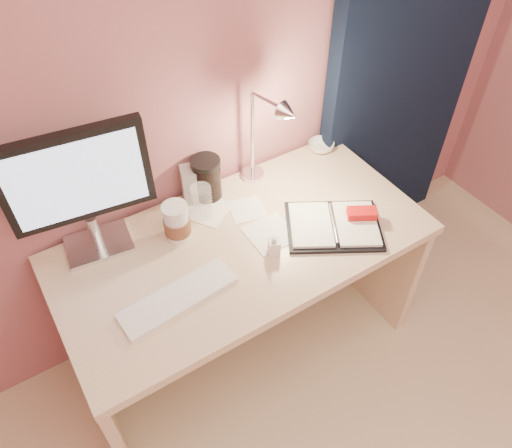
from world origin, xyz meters
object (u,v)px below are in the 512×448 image
monitor (79,184)px  lotion_bottle (274,244)px  dark_jar (207,180)px  planner (336,224)px  coffee_cup (177,223)px  clear_cup (202,202)px  desk_lamp (260,139)px  desk (234,267)px  product_box (195,183)px  bowl (321,146)px  keyboard (178,298)px

monitor → lotion_bottle: monitor is taller
dark_jar → planner: bearing=-51.9°
planner → coffee_cup: bearing=-176.6°
clear_cup → desk_lamp: bearing=-1.6°
clear_cup → dark_jar: bearing=51.6°
desk → coffee_cup: coffee_cup is taller
coffee_cup → dark_jar: (0.20, 0.15, 0.01)m
desk → clear_cup: 0.33m
monitor → product_box: 0.49m
monitor → coffee_cup: size_ratio=3.20×
planner → clear_cup: bearing=170.9°
clear_cup → bowl: clear_cup is taller
lotion_bottle → desk_lamp: 0.40m
desk → coffee_cup: 0.36m
dark_jar → desk_lamp: bearing=-26.8°
monitor → lotion_bottle: bearing=-28.0°
clear_cup → dark_jar: (0.07, 0.09, 0.01)m
coffee_cup → desk_lamp: bearing=7.2°
dark_jar → keyboard: bearing=-129.5°
keyboard → clear_cup: bearing=45.5°
monitor → clear_cup: monitor is taller
planner → lotion_bottle: bearing=-152.7°
monitor → keyboard: (0.14, -0.37, -0.30)m
clear_cup → planner: bearing=-39.7°
coffee_cup → desk_lamp: (0.39, 0.05, 0.19)m
desk → bowl: size_ratio=11.92×
monitor → dark_jar: bearing=10.9°
bowl → dark_jar: bearing=179.8°
clear_cup → dark_jar: dark_jar is taller
lotion_bottle → product_box: product_box is taller
planner → dark_jar: (-0.33, 0.42, 0.07)m
desk_lamp → monitor: bearing=158.8°
planner → dark_jar: bearing=158.6°
keyboard → coffee_cup: bearing=58.7°
keyboard → planner: size_ratio=0.93×
coffee_cup → product_box: 0.23m
bowl → product_box: bearing=178.2°
lotion_bottle → dark_jar: 0.41m
lotion_bottle → monitor: bearing=144.7°
coffee_cup → lotion_bottle: 0.37m
monitor → coffee_cup: monitor is taller
lotion_bottle → product_box: bearing=103.5°
monitor → desk_lamp: bearing=1.6°
keyboard → bowl: size_ratio=3.50×
bowl → product_box: product_box is taller
clear_cup → dark_jar: 0.11m
desk → bowl: (0.59, 0.22, 0.24)m
planner → coffee_cup: 0.60m
clear_cup → lotion_bottle: 0.34m
coffee_cup → planner: bearing=-27.2°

